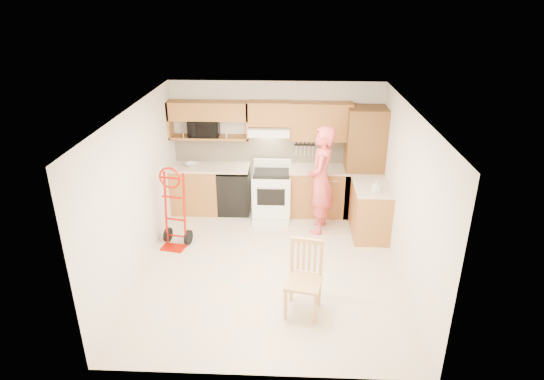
# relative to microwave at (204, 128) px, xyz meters

# --- Properties ---
(floor) EXTENTS (4.00, 4.50, 0.02)m
(floor) POSITION_rel_microwave_xyz_m (1.35, -2.08, -1.66)
(floor) COLOR beige
(floor) RESTS_ON ground
(ceiling) EXTENTS (4.00, 4.50, 0.02)m
(ceiling) POSITION_rel_microwave_xyz_m (1.35, -2.08, 0.86)
(ceiling) COLOR white
(ceiling) RESTS_ON ground
(wall_back) EXTENTS (4.00, 0.02, 2.50)m
(wall_back) POSITION_rel_microwave_xyz_m (1.35, 0.17, -0.40)
(wall_back) COLOR silver
(wall_back) RESTS_ON ground
(wall_front) EXTENTS (4.00, 0.02, 2.50)m
(wall_front) POSITION_rel_microwave_xyz_m (1.35, -4.34, -0.40)
(wall_front) COLOR silver
(wall_front) RESTS_ON ground
(wall_left) EXTENTS (0.02, 4.50, 2.50)m
(wall_left) POSITION_rel_microwave_xyz_m (-0.66, -2.08, -0.40)
(wall_left) COLOR silver
(wall_left) RESTS_ON ground
(wall_right) EXTENTS (0.02, 4.50, 2.50)m
(wall_right) POSITION_rel_microwave_xyz_m (3.36, -2.08, -0.40)
(wall_right) COLOR silver
(wall_right) RESTS_ON ground
(backsplash) EXTENTS (3.92, 0.03, 0.55)m
(backsplash) POSITION_rel_microwave_xyz_m (1.35, 0.15, -0.45)
(backsplash) COLOR beige
(backsplash) RESTS_ON wall_back
(lower_cab_left) EXTENTS (0.90, 0.60, 0.90)m
(lower_cab_left) POSITION_rel_microwave_xyz_m (-0.20, -0.14, -1.20)
(lower_cab_left) COLOR #A1672E
(lower_cab_left) RESTS_ON ground
(dishwasher) EXTENTS (0.60, 0.60, 0.85)m
(dishwasher) POSITION_rel_microwave_xyz_m (0.55, -0.14, -1.22)
(dishwasher) COLOR black
(dishwasher) RESTS_ON ground
(lower_cab_right) EXTENTS (1.14, 0.60, 0.90)m
(lower_cab_right) POSITION_rel_microwave_xyz_m (2.18, -0.14, -1.20)
(lower_cab_right) COLOR #A1672E
(lower_cab_right) RESTS_ON ground
(countertop_left) EXTENTS (1.50, 0.63, 0.04)m
(countertop_left) POSITION_rel_microwave_xyz_m (0.10, -0.13, -0.73)
(countertop_left) COLOR beige
(countertop_left) RESTS_ON lower_cab_left
(countertop_right) EXTENTS (1.14, 0.63, 0.04)m
(countertop_right) POSITION_rel_microwave_xyz_m (2.18, -0.13, -0.73)
(countertop_right) COLOR beige
(countertop_right) RESTS_ON lower_cab_right
(cab_return_right) EXTENTS (0.60, 1.00, 0.90)m
(cab_return_right) POSITION_rel_microwave_xyz_m (3.05, -0.94, -1.20)
(cab_return_right) COLOR #A1672E
(cab_return_right) RESTS_ON ground
(countertop_return) EXTENTS (0.63, 1.00, 0.04)m
(countertop_return) POSITION_rel_microwave_xyz_m (3.05, -0.94, -0.73)
(countertop_return) COLOR beige
(countertop_return) RESTS_ON cab_return_right
(pantry_tall) EXTENTS (0.70, 0.60, 2.10)m
(pantry_tall) POSITION_rel_microwave_xyz_m (3.00, -0.14, -0.60)
(pantry_tall) COLOR brown
(pantry_tall) RESTS_ON ground
(upper_cab_left) EXTENTS (1.50, 0.33, 0.34)m
(upper_cab_left) POSITION_rel_microwave_xyz_m (0.10, 0.00, 0.33)
(upper_cab_left) COLOR #A1672E
(upper_cab_left) RESTS_ON wall_back
(upper_shelf_mw) EXTENTS (1.50, 0.33, 0.04)m
(upper_shelf_mw) POSITION_rel_microwave_xyz_m (0.10, 0.00, -0.18)
(upper_shelf_mw) COLOR #A1672E
(upper_shelf_mw) RESTS_ON wall_back
(upper_cab_center) EXTENTS (0.76, 0.33, 0.44)m
(upper_cab_center) POSITION_rel_microwave_xyz_m (1.23, 0.00, 0.29)
(upper_cab_center) COLOR #A1672E
(upper_cab_center) RESTS_ON wall_back
(upper_cab_right) EXTENTS (1.14, 0.33, 0.70)m
(upper_cab_right) POSITION_rel_microwave_xyz_m (2.18, 0.00, 0.15)
(upper_cab_right) COLOR #A1672E
(upper_cab_right) RESTS_ON wall_back
(range_hood) EXTENTS (0.76, 0.46, 0.14)m
(range_hood) POSITION_rel_microwave_xyz_m (1.23, -0.06, -0.02)
(range_hood) COLOR white
(range_hood) RESTS_ON wall_back
(knife_strip) EXTENTS (0.40, 0.05, 0.29)m
(knife_strip) POSITION_rel_microwave_xyz_m (1.90, 0.12, -0.41)
(knife_strip) COLOR black
(knife_strip) RESTS_ON backsplash
(microwave) EXTENTS (0.58, 0.41, 0.32)m
(microwave) POSITION_rel_microwave_xyz_m (0.00, 0.00, 0.00)
(microwave) COLOR black
(microwave) RESTS_ON upper_shelf_mw
(range) EXTENTS (0.71, 0.94, 1.05)m
(range) POSITION_rel_microwave_xyz_m (1.28, -0.34, -1.12)
(range) COLOR white
(range) RESTS_ON ground
(person) EXTENTS (0.59, 0.78, 1.94)m
(person) POSITION_rel_microwave_xyz_m (2.16, -0.84, -0.68)
(person) COLOR #DF484C
(person) RESTS_ON ground
(hand_truck) EXTENTS (0.59, 0.56, 1.29)m
(hand_truck) POSITION_rel_microwave_xyz_m (-0.30, -1.52, -1.00)
(hand_truck) COLOR #AA0D00
(hand_truck) RESTS_ON ground
(dining_chair) EXTENTS (0.54, 0.58, 1.02)m
(dining_chair) POSITION_rel_microwave_xyz_m (1.83, -3.18, -1.14)
(dining_chair) COLOR tan
(dining_chair) RESTS_ON ground
(soap_bottle) EXTENTS (0.13, 0.13, 0.21)m
(soap_bottle) POSITION_rel_microwave_xyz_m (3.05, -1.25, -0.60)
(soap_bottle) COLOR white
(soap_bottle) RESTS_ON countertop_return
(bowl) EXTENTS (0.30, 0.30, 0.06)m
(bowl) POSITION_rel_microwave_xyz_m (-0.25, -0.14, -0.68)
(bowl) COLOR white
(bowl) RESTS_ON countertop_left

